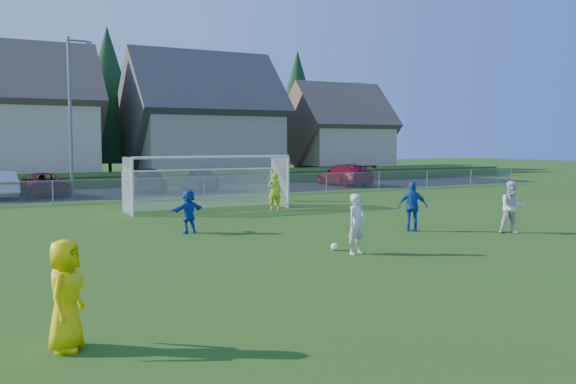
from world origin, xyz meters
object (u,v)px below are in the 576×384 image
player_white_b (512,207)px  car_c (40,184)px  car_e (200,180)px  soccer_goal (207,174)px  player_white_a (357,224)px  player_blue_a (413,207)px  car_g (344,175)px  player_blue_b (189,211)px  soccer_ball (335,247)px  car_d (146,180)px  referee (65,295)px  goalkeeper (275,191)px

player_white_b → car_c: size_ratio=0.36×
car_e → soccer_goal: 11.24m
car_e → player_white_a: bearing=84.7°
player_blue_a → car_g: player_blue_a is taller
player_white_b → player_blue_b: 11.01m
player_white_b → car_g: 23.32m
soccer_ball → car_d: 22.90m
player_white_a → car_g: player_white_a is taller
referee → soccer_goal: 19.00m
car_c → player_blue_a: bearing=109.3°
player_white_b → player_blue_a: bearing=174.0°
referee → player_blue_b: referee is taller
referee → player_white_b: (15.07, 5.29, 0.06)m
goalkeeper → car_c: goalkeeper is taller
player_white_b → player_blue_b: bearing=-177.1°
player_white_a → car_d: size_ratio=0.33×
player_blue_a → soccer_goal: soccer_goal is taller
player_blue_a → goalkeeper: bearing=-48.4°
soccer_goal → car_d: bearing=89.9°
player_white_b → soccer_goal: 13.51m
car_d → soccer_goal: bearing=97.0°
player_blue_b → goalkeeper: 7.61m
goalkeeper → car_d: size_ratio=0.34×
car_d → car_c: bearing=8.9°
car_g → car_c: bearing=-1.5°
soccer_ball → car_g: bearing=56.7°
soccer_ball → goalkeeper: size_ratio=0.13×
referee → player_white_a: 9.41m
car_g → player_white_b: bearing=71.5°
player_white_b → car_g: bearing=102.3°
player_blue_b → car_d: (3.08, 17.70, -0.01)m
referee → goalkeeper: size_ratio=0.98×
car_e → car_g: (10.73, -0.31, 0.07)m
car_c → car_g: (20.21, -0.58, 0.09)m
player_white_b → player_blue_a: player_white_b is taller
player_blue_b → soccer_ball: bearing=94.8°
player_blue_a → car_e: 20.43m
player_blue_a → car_e: player_blue_a is taller
player_blue_b → car_c: bearing=-102.3°
car_d → soccer_goal: soccer_goal is taller
soccer_ball → player_blue_a: size_ratio=0.13×
referee → car_d: bearing=11.6°
player_white_b → car_e: player_white_b is taller
referee → player_white_a: bearing=-32.9°
car_d → player_white_a: bearing=96.7°
car_c → car_d: size_ratio=0.97×
soccer_ball → car_c: (-5.68, 22.69, 0.57)m
car_c → soccer_goal: size_ratio=0.66×
player_white_a → car_c: bearing=89.0°
car_c → car_g: car_g is taller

